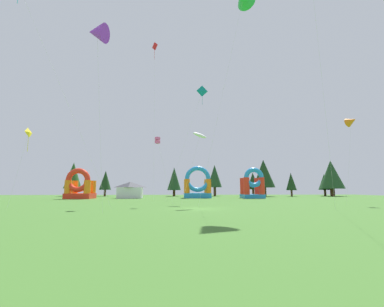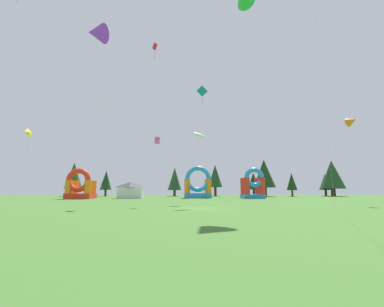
% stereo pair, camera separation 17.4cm
% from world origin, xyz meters
% --- Properties ---
extents(ground_plane, '(120.00, 120.00, 0.00)m').
position_xyz_m(ground_plane, '(0.00, 0.00, 0.00)').
color(ground_plane, '#3D6B28').
extents(kite_red_diamond, '(0.91, 5.12, 25.83)m').
position_xyz_m(kite_red_diamond, '(-6.30, 11.83, 25.00)').
color(kite_red_diamond, red).
rests_on(kite_red_diamond, ground_plane).
extents(kite_purple_delta, '(2.08, 3.46, 16.52)m').
position_xyz_m(kite_purple_delta, '(-9.35, -6.86, 15.55)').
color(kite_purple_delta, purple).
rests_on(kite_purple_delta, ground_plane).
extents(kite_white_parafoil, '(3.46, 2.52, 9.16)m').
position_xyz_m(kite_white_parafoil, '(0.44, 3.09, 8.66)').
color(kite_white_parafoil, white).
rests_on(kite_white_parafoil, ground_plane).
extents(kite_yellow_diamond, '(1.43, 1.22, 8.83)m').
position_xyz_m(kite_yellow_diamond, '(-19.09, 1.50, 8.31)').
color(kite_yellow_diamond, yellow).
rests_on(kite_yellow_diamond, ground_plane).
extents(kite_orange_delta, '(3.39, 2.10, 12.54)m').
position_xyz_m(kite_orange_delta, '(22.60, 6.62, 11.73)').
color(kite_orange_delta, orange).
rests_on(kite_orange_delta, ground_plane).
extents(kite_teal_diamond, '(6.92, 5.41, 19.21)m').
position_xyz_m(kite_teal_diamond, '(1.77, 13.66, 18.44)').
color(kite_teal_diamond, '#0C7F7A').
rests_on(kite_teal_diamond, ground_plane).
extents(kite_pink_box, '(2.35, 3.02, 8.75)m').
position_xyz_m(kite_pink_box, '(-4.91, 5.00, 8.31)').
color(kite_pink_box, '#EA599E').
rests_on(kite_pink_box, ground_plane).
extents(inflatable_blue_arch, '(6.01, 4.35, 7.11)m').
position_xyz_m(inflatable_blue_arch, '(2.20, 30.41, 2.54)').
color(inflatable_blue_arch, '#268CD8').
rests_on(inflatable_blue_arch, ground_plane).
extents(inflatable_yellow_castle, '(4.59, 4.51, 6.68)m').
position_xyz_m(inflatable_yellow_castle, '(14.34, 28.50, 2.60)').
color(inflatable_yellow_castle, '#268CD8').
rests_on(inflatable_yellow_castle, ground_plane).
extents(inflatable_red_slide, '(5.24, 4.87, 6.31)m').
position_xyz_m(inflatable_red_slide, '(-22.83, 27.60, 2.24)').
color(inflatable_red_slide, red).
rests_on(inflatable_red_slide, ground_plane).
extents(festival_tent, '(5.17, 3.28, 3.57)m').
position_xyz_m(festival_tent, '(-12.65, 29.38, 1.78)').
color(festival_tent, silver).
rests_on(festival_tent, ground_plane).
extents(tree_row_0, '(4.67, 4.67, 9.28)m').
position_xyz_m(tree_row_0, '(-31.06, 44.59, 5.67)').
color(tree_row_0, '#4C331E').
rests_on(tree_row_0, ground_plane).
extents(tree_row_1, '(3.20, 3.20, 7.01)m').
position_xyz_m(tree_row_1, '(-22.32, 44.82, 4.34)').
color(tree_row_1, '#4C331E').
rests_on(tree_row_1, ground_plane).
extents(tree_row_2, '(3.81, 3.81, 7.96)m').
position_xyz_m(tree_row_2, '(-3.26, 44.39, 4.78)').
color(tree_row_2, '#4C331E').
rests_on(tree_row_2, ground_plane).
extents(tree_row_3, '(4.06, 4.06, 8.82)m').
position_xyz_m(tree_row_3, '(8.23, 44.81, 5.58)').
color(tree_row_3, '#4C331E').
rests_on(tree_row_3, ground_plane).
extents(tree_row_4, '(3.37, 3.37, 6.64)m').
position_xyz_m(tree_row_4, '(19.30, 45.04, 4.23)').
color(tree_row_4, '#4C331E').
rests_on(tree_row_4, ground_plane).
extents(tree_row_5, '(5.83, 5.83, 9.89)m').
position_xyz_m(tree_row_5, '(20.90, 40.22, 6.08)').
color(tree_row_5, '#4C331E').
rests_on(tree_row_5, ground_plane).
extents(tree_row_6, '(2.78, 2.78, 6.36)m').
position_xyz_m(tree_row_6, '(28.81, 41.18, 3.97)').
color(tree_row_6, '#4C331E').
rests_on(tree_row_6, ground_plane).
extents(tree_row_7, '(6.45, 6.45, 9.88)m').
position_xyz_m(tree_row_7, '(40.27, 41.09, 5.93)').
color(tree_row_7, '#4C331E').
rests_on(tree_row_7, ground_plane).
extents(tree_row_8, '(3.46, 3.46, 6.29)m').
position_xyz_m(tree_row_8, '(40.61, 45.26, 3.97)').
color(tree_row_8, '#4C331E').
rests_on(tree_row_8, ground_plane).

